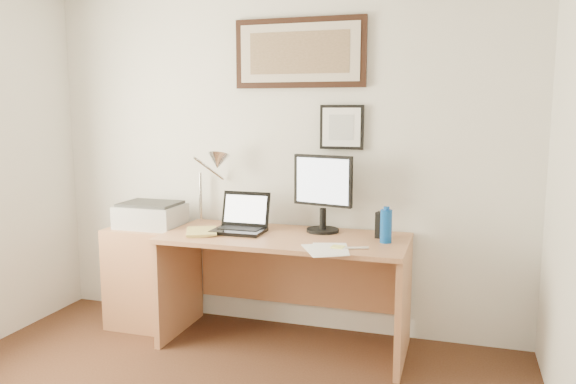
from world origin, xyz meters
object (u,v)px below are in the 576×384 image
at_px(water_bottle, 386,226).
at_px(lcd_monitor, 323,189).
at_px(desk, 288,267).
at_px(printer, 151,215).
at_px(side_cabinet, 147,276).
at_px(laptop, 241,223).
at_px(book, 186,232).

height_order(water_bottle, lcd_monitor, lcd_monitor).
bearing_deg(lcd_monitor, desk, -153.67).
bearing_deg(printer, water_bottle, -2.05).
height_order(side_cabinet, laptop, laptop).
height_order(lcd_monitor, printer, lcd_monitor).
bearing_deg(laptop, water_bottle, -1.94).
xyz_separation_m(water_bottle, lcd_monitor, (-0.45, 0.18, 0.19)).
xyz_separation_m(book, printer, (-0.39, 0.21, 0.06)).
bearing_deg(water_bottle, book, -173.54).
xyz_separation_m(book, laptop, (0.32, 0.18, 0.05)).
xyz_separation_m(water_bottle, laptop, (-0.98, 0.03, -0.05)).
relative_size(side_cabinet, laptop, 2.14).
bearing_deg(desk, printer, -179.38).
bearing_deg(laptop, lcd_monitor, 15.00).
relative_size(water_bottle, desk, 0.13).
relative_size(laptop, printer, 0.77).
distance_m(desk, laptop, 0.44).
relative_size(desk, lcd_monitor, 3.08).
distance_m(laptop, lcd_monitor, 0.60).
bearing_deg(lcd_monitor, printer, -174.72).
xyz_separation_m(water_bottle, desk, (-0.66, 0.07, -0.34)).
bearing_deg(side_cabinet, book, -23.22).
xyz_separation_m(book, lcd_monitor, (0.85, 0.32, 0.28)).
bearing_deg(laptop, desk, 6.85).
bearing_deg(desk, lcd_monitor, 26.33).
xyz_separation_m(side_cabinet, lcd_monitor, (1.28, 0.14, 0.68)).
relative_size(side_cabinet, printer, 1.66).
height_order(book, desk, book).
xyz_separation_m(lcd_monitor, printer, (-1.24, -0.11, -0.22)).
bearing_deg(desk, laptop, -173.15).
height_order(laptop, printer, laptop).
bearing_deg(laptop, book, -150.70).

